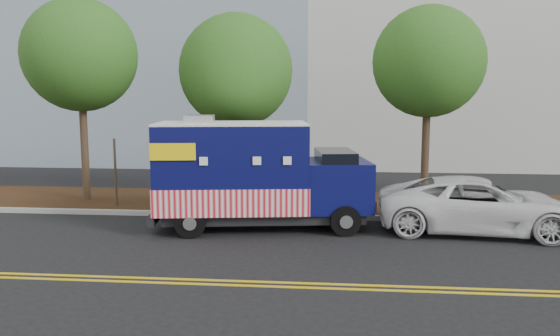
# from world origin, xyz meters

# --- Properties ---
(ground) EXTENTS (120.00, 120.00, 0.00)m
(ground) POSITION_xyz_m (0.00, 0.00, 0.00)
(ground) COLOR black
(ground) RESTS_ON ground
(curb) EXTENTS (120.00, 0.18, 0.15)m
(curb) POSITION_xyz_m (0.00, 1.40, 0.07)
(curb) COLOR #9E9E99
(curb) RESTS_ON ground
(mulch_strip) EXTENTS (120.00, 4.00, 0.15)m
(mulch_strip) POSITION_xyz_m (0.00, 3.50, 0.07)
(mulch_strip) COLOR black
(mulch_strip) RESTS_ON ground
(centerline_near) EXTENTS (120.00, 0.10, 0.01)m
(centerline_near) POSITION_xyz_m (0.00, -4.45, 0.01)
(centerline_near) COLOR gold
(centerline_near) RESTS_ON ground
(centerline_far) EXTENTS (120.00, 0.10, 0.01)m
(centerline_far) POSITION_xyz_m (0.00, -4.70, 0.01)
(centerline_far) COLOR gold
(centerline_far) RESTS_ON ground
(tree_a) EXTENTS (3.87, 3.87, 7.10)m
(tree_a) POSITION_xyz_m (-5.40, 3.14, 5.15)
(tree_a) COLOR #38281C
(tree_a) RESTS_ON ground
(tree_b) EXTENTS (3.87, 3.87, 6.57)m
(tree_b) POSITION_xyz_m (-0.06, 3.49, 4.62)
(tree_b) COLOR #38281C
(tree_b) RESTS_ON ground
(tree_c) EXTENTS (3.66, 3.66, 6.72)m
(tree_c) POSITION_xyz_m (6.35, 3.42, 4.87)
(tree_c) COLOR #38281C
(tree_c) RESTS_ON ground
(sign_post) EXTENTS (0.06, 0.06, 2.40)m
(sign_post) POSITION_xyz_m (-3.86, 2.02, 1.20)
(sign_post) COLOR #473828
(sign_post) RESTS_ON ground
(food_truck) EXTENTS (6.43, 3.14, 3.25)m
(food_truck) POSITION_xyz_m (0.95, 0.10, 1.47)
(food_truck) COLOR black
(food_truck) RESTS_ON ground
(white_car) EXTENTS (5.74, 3.09, 1.53)m
(white_car) POSITION_xyz_m (7.34, 0.23, 0.77)
(white_car) COLOR silver
(white_car) RESTS_ON ground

